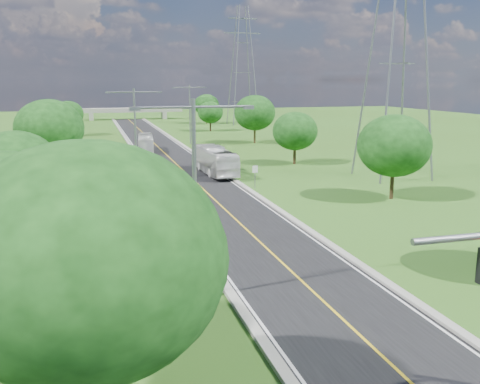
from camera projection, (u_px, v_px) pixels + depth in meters
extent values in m
plane|color=#325618|center=(172.00, 160.00, 73.75)|extent=(260.00, 260.00, 0.00)
cube|color=black|center=(166.00, 154.00, 79.40)|extent=(8.00, 150.00, 0.06)
cube|color=gray|center=(137.00, 155.00, 78.25)|extent=(0.50, 150.00, 0.22)
cube|color=gray|center=(194.00, 153.00, 80.51)|extent=(0.50, 150.00, 0.22)
cylinder|color=slate|center=(255.00, 177.00, 54.17)|extent=(0.08, 0.08, 2.40)
cube|color=white|center=(255.00, 169.00, 53.98)|extent=(0.55, 0.04, 0.70)
cube|color=gray|center=(91.00, 117.00, 146.23)|extent=(1.20, 3.00, 2.00)
cube|color=gray|center=(164.00, 115.00, 151.55)|extent=(1.20, 3.00, 2.00)
cube|color=gray|center=(128.00, 110.00, 148.56)|extent=(30.00, 3.00, 1.20)
cylinder|color=slate|center=(195.00, 203.00, 25.92)|extent=(0.22, 0.22, 10.00)
cylinder|color=slate|center=(163.00, 107.00, 24.60)|extent=(2.80, 0.12, 0.12)
cylinder|color=slate|center=(222.00, 107.00, 25.35)|extent=(2.80, 0.12, 0.12)
cube|color=slate|center=(135.00, 109.00, 24.27)|extent=(0.50, 0.25, 0.18)
cube|color=slate|center=(248.00, 107.00, 25.70)|extent=(0.50, 0.25, 0.18)
cylinder|color=slate|center=(136.00, 136.00, 57.00)|extent=(0.22, 0.22, 10.00)
cylinder|color=slate|center=(120.00, 92.00, 55.68)|extent=(2.80, 0.12, 0.12)
cylinder|color=slate|center=(147.00, 92.00, 56.43)|extent=(2.80, 0.12, 0.12)
cube|color=slate|center=(107.00, 93.00, 55.35)|extent=(0.50, 0.25, 0.18)
cube|color=slate|center=(160.00, 92.00, 56.78)|extent=(0.50, 0.25, 0.18)
cylinder|color=slate|center=(190.00, 115.00, 91.27)|extent=(0.22, 0.22, 10.00)
cylinder|color=slate|center=(181.00, 87.00, 89.95)|extent=(2.80, 0.12, 0.12)
cylinder|color=slate|center=(198.00, 87.00, 90.70)|extent=(2.80, 0.12, 0.12)
cube|color=slate|center=(174.00, 88.00, 89.62)|extent=(0.50, 0.25, 0.18)
cube|color=slate|center=(205.00, 88.00, 91.05)|extent=(0.50, 0.25, 0.18)
cube|color=slate|center=(243.00, 33.00, 127.97)|extent=(9.00, 0.25, 0.25)
cube|color=slate|center=(243.00, 18.00, 127.28)|extent=(7.00, 0.25, 0.25)
cylinder|color=black|center=(14.00, 325.00, 20.74)|extent=(0.36, 0.36, 3.06)
ellipsoid|color=#10350E|center=(5.00, 232.00, 19.97)|extent=(7.14, 7.14, 6.07)
cylinder|color=black|center=(19.00, 212.00, 39.08)|extent=(0.36, 0.36, 2.70)
ellipsoid|color=#10350E|center=(16.00, 168.00, 38.41)|extent=(6.30, 6.30, 5.36)
cylinder|color=black|center=(52.00, 164.00, 60.01)|extent=(0.36, 0.36, 3.24)
ellipsoid|color=#10350E|center=(49.00, 128.00, 59.20)|extent=(7.56, 7.56, 6.43)
cylinder|color=black|center=(48.00, 142.00, 82.12)|extent=(0.36, 0.36, 2.88)
ellipsoid|color=#10350E|center=(46.00, 119.00, 81.40)|extent=(6.72, 6.72, 5.71)
cylinder|color=black|center=(69.00, 129.00, 105.43)|extent=(0.36, 0.36, 2.52)
ellipsoid|color=#10350E|center=(68.00, 114.00, 104.79)|extent=(5.88, 5.88, 5.00)
ellipsoid|color=#10350E|center=(87.00, 260.00, 14.99)|extent=(7.98, 7.98, 6.78)
cylinder|color=black|center=(392.00, 183.00, 49.46)|extent=(0.36, 0.36, 2.88)
ellipsoid|color=#10350E|center=(394.00, 146.00, 48.73)|extent=(6.72, 6.72, 5.71)
cylinder|color=black|center=(295.00, 155.00, 69.95)|extent=(0.36, 0.36, 2.52)
ellipsoid|color=#10350E|center=(295.00, 131.00, 69.31)|extent=(5.88, 5.88, 5.00)
cylinder|color=black|center=(255.00, 134.00, 93.03)|extent=(0.36, 0.36, 3.06)
ellipsoid|color=#10350E|center=(255.00, 113.00, 92.26)|extent=(7.14, 7.14, 6.07)
cylinder|color=black|center=(210.00, 126.00, 115.04)|extent=(0.36, 0.36, 2.34)
ellipsoid|color=#10350E|center=(210.00, 112.00, 114.45)|extent=(5.46, 5.46, 4.64)
cylinder|color=black|center=(207.00, 118.00, 134.77)|extent=(0.36, 0.36, 2.70)
ellipsoid|color=#10350E|center=(206.00, 105.00, 134.09)|extent=(6.30, 6.30, 5.36)
imported|color=silver|center=(215.00, 161.00, 62.21)|extent=(3.03, 11.32, 3.13)
imported|color=silver|center=(146.00, 143.00, 81.61)|extent=(3.09, 9.54, 2.61)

